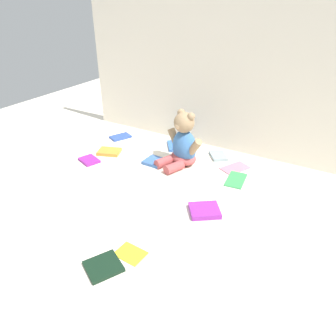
% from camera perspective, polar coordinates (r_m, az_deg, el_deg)
% --- Properties ---
extents(ground_plane, '(3.20, 3.20, 0.00)m').
position_cam_1_polar(ground_plane, '(1.43, 2.74, -2.01)').
color(ground_plane, silver).
extents(backdrop_drape, '(1.59, 0.03, 0.71)m').
position_cam_1_polar(backdrop_drape, '(1.64, 9.94, 15.30)').
color(backdrop_drape, beige).
rests_on(backdrop_drape, ground_plane).
extents(teddy_bear, '(0.22, 0.23, 0.27)m').
position_cam_1_polar(teddy_bear, '(1.52, 2.70, 4.17)').
color(teddy_bear, '#3F72B2').
rests_on(teddy_bear, ground_plane).
extents(book_case_0, '(0.13, 0.12, 0.02)m').
position_cam_1_polar(book_case_0, '(1.68, -10.57, 2.92)').
color(book_case_0, gold).
rests_on(book_case_0, ground_plane).
extents(book_case_1, '(0.09, 0.15, 0.01)m').
position_cam_1_polar(book_case_1, '(1.45, 12.18, -2.02)').
color(book_case_1, '#35954F').
rests_on(book_case_1, ground_plane).
extents(book_case_2, '(0.13, 0.14, 0.01)m').
position_cam_1_polar(book_case_2, '(1.03, -11.60, -17.03)').
color(book_case_2, black).
rests_on(book_case_2, ground_plane).
extents(book_case_3, '(0.10, 0.08, 0.01)m').
position_cam_1_polar(book_case_3, '(1.06, -6.81, -15.05)').
color(book_case_3, yellow).
rests_on(book_case_3, ground_plane).
extents(book_case_4, '(0.15, 0.14, 0.02)m').
position_cam_1_polar(book_case_4, '(1.23, 6.63, -7.64)').
color(book_case_4, purple).
rests_on(book_case_4, ground_plane).
extents(book_case_5, '(0.13, 0.16, 0.01)m').
position_cam_1_polar(book_case_5, '(1.55, 12.04, 0.06)').
color(book_case_5, '#C0728B').
rests_on(book_case_5, ground_plane).
extents(book_case_6, '(0.12, 0.13, 0.01)m').
position_cam_1_polar(book_case_6, '(1.64, 9.08, 2.18)').
color(book_case_6, '#8B9EA5').
rests_on(book_case_6, ground_plane).
extents(book_case_7, '(0.10, 0.10, 0.02)m').
position_cam_1_polar(book_case_7, '(1.56, -2.41, 1.18)').
color(book_case_7, '#3A65A9').
rests_on(book_case_7, ground_plane).
extents(book_case_8, '(0.11, 0.13, 0.01)m').
position_cam_1_polar(book_case_8, '(1.86, -8.59, 5.59)').
color(book_case_8, '#2B4AA5').
rests_on(book_case_8, ground_plane).
extents(book_case_9, '(0.12, 0.10, 0.01)m').
position_cam_1_polar(book_case_9, '(1.62, -14.06, 1.38)').
color(book_case_9, '#8F2491').
rests_on(book_case_9, ground_plane).
extents(book_case_10, '(0.14, 0.15, 0.01)m').
position_cam_1_polar(book_case_10, '(1.73, 1.34, 4.05)').
color(book_case_10, '#3162B1').
rests_on(book_case_10, ground_plane).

